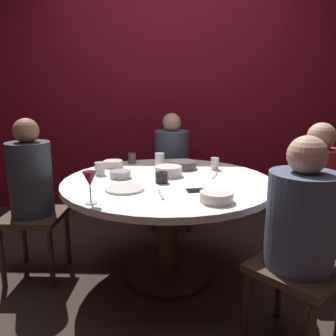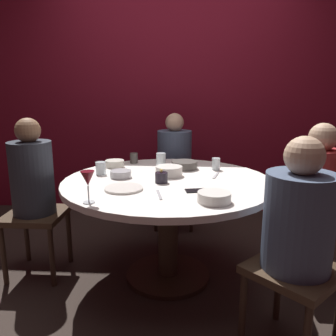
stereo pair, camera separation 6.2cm
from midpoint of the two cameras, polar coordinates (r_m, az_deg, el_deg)
name	(u,v)px [view 1 (the left image)]	position (r m, az deg, el deg)	size (l,w,h in m)	color
ground_plane	(168,276)	(2.60, -0.71, -17.65)	(8.00, 8.00, 0.00)	#2D231E
back_wall	(173,92)	(3.72, 0.35, 12.59)	(6.00, 0.10, 2.60)	maroon
dining_table	(168,199)	(2.36, -0.75, -5.18)	(1.42, 1.42, 0.73)	white
seated_diner_left	(31,182)	(2.55, -22.62, -2.16)	(0.40, 0.40, 1.14)	#3F2D1E
seated_diner_back	(172,157)	(3.28, 0.07, 1.84)	(0.40, 0.40, 1.11)	#3F2D1E
seated_diner_right	(316,186)	(2.49, 22.94, -2.80)	(0.40, 0.40, 1.12)	#3F2D1E
seated_diner_front_right	(301,223)	(1.78, 20.42, -8.55)	(0.57, 0.57, 1.12)	#3F2D1E
candle_holder	(162,177)	(2.23, -1.85, -1.60)	(0.08, 0.08, 0.09)	black
wine_glass	(90,180)	(1.85, -13.88, -2.03)	(0.08, 0.08, 0.18)	silver
dinner_plate	(125,189)	(2.10, -8.11, -3.45)	(0.24, 0.24, 0.01)	silver
cell_phone	(198,190)	(2.06, 4.24, -3.75)	(0.07, 0.14, 0.01)	black
bowl_serving_large	(120,174)	(2.38, -8.70, -1.05)	(0.15, 0.15, 0.05)	#B7B7BC
bowl_salad_center	(168,171)	(2.41, -0.65, -0.51)	(0.19, 0.19, 0.07)	silver
bowl_small_white	(183,165)	(2.63, 1.89, 0.52)	(0.20, 0.20, 0.06)	#4C4742
bowl_sauce_side	(216,197)	(1.87, 7.18, -4.80)	(0.18, 0.18, 0.06)	silver
bowl_rice_portion	(113,164)	(2.71, -9.81, 0.68)	(0.15, 0.15, 0.05)	beige
cup_near_candle	(160,161)	(2.64, -2.06, 1.24)	(0.07, 0.07, 0.12)	silver
cup_by_left_diner	(215,164)	(2.61, 7.16, 0.72)	(0.06, 0.06, 0.09)	silver
cup_by_right_diner	(100,169)	(2.48, -12.02, -0.11)	(0.07, 0.07, 0.09)	silver
cup_center_front	(132,158)	(2.83, -6.66, 1.63)	(0.06, 0.06, 0.09)	#4C4742
fork_near_plate	(215,175)	(2.44, 7.21, -1.17)	(0.02, 0.18, 0.01)	#B7B7BC
knife_near_plate	(161,195)	(1.97, -2.11, -4.50)	(0.02, 0.18, 0.01)	#B7B7BC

